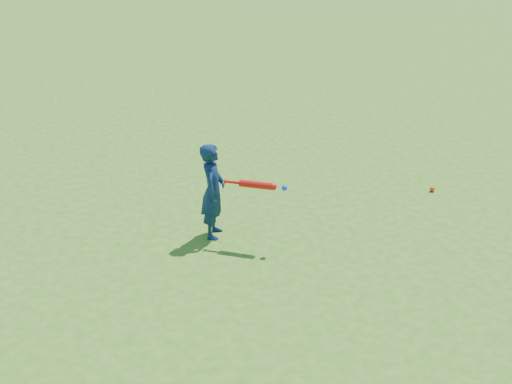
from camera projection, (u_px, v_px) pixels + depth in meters
ground at (255, 226)px, 6.80m from camera, size 80.00×80.00×0.00m
child at (213, 191)px, 6.37m from camera, size 0.39×0.47×1.11m
ground_ball_red at (432, 189)px, 7.70m from camera, size 0.07×0.07×0.07m
bat_swing at (259, 185)px, 6.14m from camera, size 0.63×0.39×0.08m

